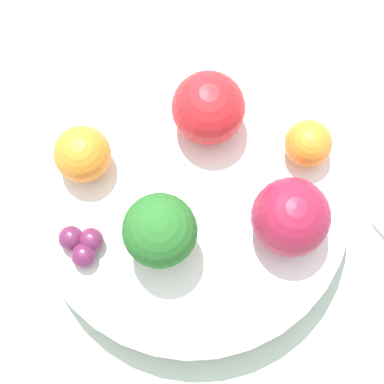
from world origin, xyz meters
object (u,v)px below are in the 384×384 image
Objects in this scene: bowl at (192,202)px; grape_cluster at (82,245)px; apple_red at (208,108)px; orange_front at (82,154)px; broccoli at (160,231)px; apple_green at (291,217)px; orange_back at (308,144)px.

bowl is 0.10m from grape_cluster.
apple_red reaches higher than orange_front.
grape_cluster is at bearing 28.76° from broccoli.
apple_green is 0.16m from orange_front.
apple_green is (-0.08, -0.05, -0.01)m from broccoli.
bowl is 0.08m from apple_red.
grape_cluster is (0.06, 0.07, 0.03)m from bowl.
apple_green is 1.58× the size of orange_back.
apple_green is at bearing -147.96° from broccoli.
grape_cluster reaches higher than bowl.
broccoli is 1.13× the size of apple_green.
apple_red is at bearing -85.02° from broccoli.
apple_red is (0.01, -0.06, 0.05)m from bowl.
apple_red reaches higher than bowl.
apple_red is at bearing -30.77° from apple_green.
orange_front is at bearing 6.50° from apple_green.
broccoli reaches higher than apple_green.
apple_red reaches higher than orange_back.
apple_green is at bearing -149.23° from grape_cluster.
orange_back is at bearing -133.16° from bowl.
apple_red is (0.01, -0.10, -0.01)m from broccoli.
bowl is 7.37× the size of grape_cluster.
bowl is at bearing 46.84° from orange_back.
bowl is 3.78× the size of broccoli.
broccoli reaches higher than apple_red.
broccoli is 0.09m from apple_green.
apple_green is 1.33× the size of orange_front.
orange_front is (0.16, 0.02, -0.01)m from apple_green.
bowl is 4.36× the size of apple_red.
grape_cluster is at bearing 51.03° from bowl.
bowl is 6.75× the size of orange_back.
orange_front is 1.19× the size of orange_back.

